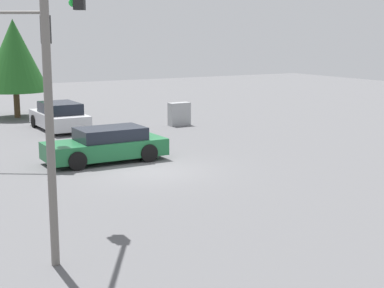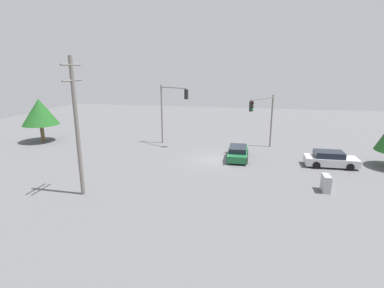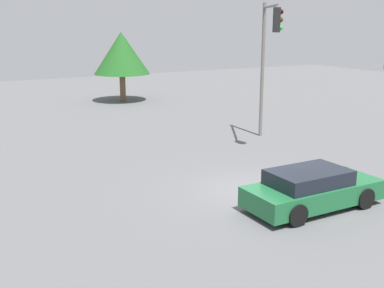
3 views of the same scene
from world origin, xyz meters
TOP-DOWN VIEW (x-y plane):
  - ground_plane at (0.00, 0.00)m, footprint 80.00×80.00m
  - sedan_green at (-0.72, 2.17)m, footprint 4.66×2.00m
  - sedan_silver at (0.07, 10.62)m, footprint 2.04×4.56m
  - traffic_signal_main at (-4.87, -5.76)m, footprint 2.22×3.69m
  - electrical_cabinet at (6.20, 8.89)m, footprint 1.17×0.52m
  - tree_corner at (-0.70, 16.41)m, footprint 3.88×3.88m

SIDE VIEW (x-z plane):
  - ground_plane at x=0.00m, z-range 0.00..0.00m
  - electrical_cabinet at x=6.20m, z-range 0.00..1.24m
  - sedan_green at x=-0.72m, z-range -0.01..1.32m
  - sedan_silver at x=0.07m, z-range -0.03..1.42m
  - tree_corner at x=-0.70m, z-range 0.77..6.55m
  - traffic_signal_main at x=-4.87m, z-range 1.26..8.18m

